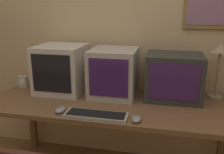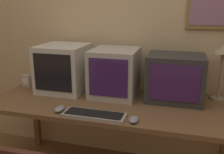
% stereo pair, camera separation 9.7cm
% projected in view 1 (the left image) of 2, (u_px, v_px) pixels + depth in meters
% --- Properties ---
extents(wall_back, '(8.00, 0.08, 2.60)m').
position_uv_depth(wall_back, '(123.00, 29.00, 2.35)').
color(wall_back, '#D1B284').
rests_on(wall_back, ground_plane).
extents(desk, '(2.02, 0.80, 0.75)m').
position_uv_depth(desk, '(112.00, 109.00, 2.08)').
color(desk, brown).
rests_on(desk, ground_plane).
extents(monitor_left, '(0.42, 0.43, 0.42)m').
position_uv_depth(monitor_left, '(62.00, 69.00, 2.27)').
color(monitor_left, beige).
rests_on(monitor_left, desk).
extents(monitor_center, '(0.39, 0.43, 0.41)m').
position_uv_depth(monitor_center, '(114.00, 72.00, 2.17)').
color(monitor_center, '#B7B2A8').
rests_on(monitor_center, desk).
extents(monitor_right, '(0.46, 0.37, 0.38)m').
position_uv_depth(monitor_right, '(174.00, 77.00, 2.09)').
color(monitor_right, '#333333').
rests_on(monitor_right, desk).
extents(keyboard_main, '(0.45, 0.15, 0.03)m').
position_uv_depth(keyboard_main, '(96.00, 115.00, 1.78)').
color(keyboard_main, '#A8A399').
rests_on(keyboard_main, desk).
extents(mouse_near_keyboard, '(0.06, 0.10, 0.04)m').
position_uv_depth(mouse_near_keyboard, '(136.00, 119.00, 1.71)').
color(mouse_near_keyboard, gray).
rests_on(mouse_near_keyboard, desk).
extents(mouse_far_corner, '(0.07, 0.11, 0.04)m').
position_uv_depth(mouse_far_corner, '(60.00, 110.00, 1.85)').
color(mouse_far_corner, gray).
rests_on(mouse_far_corner, desk).
extents(desk_clock, '(0.08, 0.05, 0.12)m').
position_uv_depth(desk_clock, '(23.00, 82.00, 2.40)').
color(desk_clock, '#B7B2AD').
rests_on(desk_clock, desk).
extents(desk_lamp, '(0.15, 0.15, 0.46)m').
position_uv_depth(desk_lamp, '(220.00, 56.00, 2.06)').
color(desk_lamp, tan).
rests_on(desk_lamp, desk).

